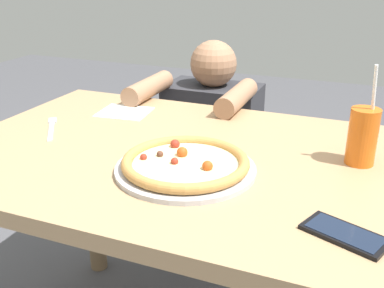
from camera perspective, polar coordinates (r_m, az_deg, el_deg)
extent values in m
cube|color=tan|center=(1.21, -2.03, -1.70)|extent=(1.20, 0.83, 0.04)
cylinder|color=#826748|center=(1.87, -12.30, -5.95)|extent=(0.07, 0.07, 0.71)
cylinder|color=#826748|center=(1.60, 21.23, -12.31)|extent=(0.07, 0.07, 0.71)
cylinder|color=#B7B7BC|center=(1.08, -0.82, -3.14)|extent=(0.33, 0.33, 0.01)
cylinder|color=beige|center=(1.08, -0.82, -2.61)|extent=(0.25, 0.25, 0.01)
torus|color=#C68C47|center=(1.07, -0.82, -2.23)|extent=(0.30, 0.30, 0.03)
sphere|color=brown|center=(1.11, -3.90, -1.29)|extent=(0.02, 0.02, 0.02)
sphere|color=maroon|center=(1.07, -2.19, -2.17)|extent=(0.02, 0.02, 0.02)
sphere|color=maroon|center=(1.16, -2.13, -0.02)|extent=(0.02, 0.02, 0.02)
sphere|color=#BF4C19|center=(1.04, 1.94, -2.77)|extent=(0.03, 0.03, 0.03)
sphere|color=#BF4C19|center=(1.11, -1.24, -1.06)|extent=(0.03, 0.03, 0.03)
sphere|color=maroon|center=(1.10, -6.07, -1.63)|extent=(0.02, 0.02, 0.02)
cylinder|color=orange|center=(1.17, 20.51, 0.87)|extent=(0.07, 0.07, 0.14)
cylinder|color=white|center=(1.14, 21.79, 6.14)|extent=(0.02, 0.02, 0.13)
cube|color=white|center=(1.52, -8.44, 3.96)|extent=(0.17, 0.16, 0.00)
cube|color=silver|center=(1.39, -17.18, 1.53)|extent=(0.10, 0.14, 0.00)
cube|color=silver|center=(1.49, -17.02, 2.84)|extent=(0.05, 0.05, 0.00)
cube|color=black|center=(0.89, 18.54, -10.63)|extent=(0.17, 0.12, 0.01)
cube|color=#192338|center=(0.88, 18.58, -10.39)|extent=(0.15, 0.11, 0.00)
cylinder|color=#333847|center=(2.02, 2.39, -7.38)|extent=(0.30, 0.30, 0.45)
cube|color=#2D2D33|center=(1.86, 2.57, 2.79)|extent=(0.37, 0.22, 0.31)
sphere|color=#A37556|center=(1.80, 2.70, 9.98)|extent=(0.18, 0.18, 0.18)
cylinder|color=#A37556|center=(1.67, -5.46, 6.99)|extent=(0.07, 0.28, 0.07)
cylinder|color=#A37556|center=(1.55, 5.62, 5.79)|extent=(0.07, 0.28, 0.07)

